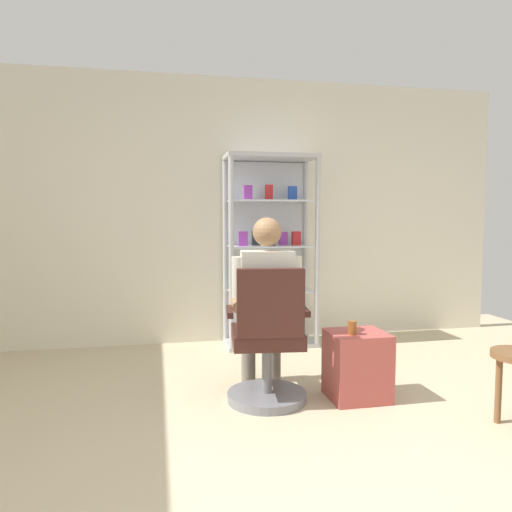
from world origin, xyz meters
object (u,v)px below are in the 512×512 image
(display_cabinet_main, at_px, (269,250))
(tea_glass, at_px, (352,328))
(seated_shopkeeper, at_px, (265,298))
(office_chair, at_px, (268,348))
(storage_crate, at_px, (357,365))

(display_cabinet_main, height_order, tea_glass, display_cabinet_main)
(seated_shopkeeper, bearing_deg, office_chair, -96.60)
(seated_shopkeeper, bearing_deg, display_cabinet_main, 75.83)
(storage_crate, bearing_deg, seated_shopkeeper, 162.75)
(office_chair, bearing_deg, display_cabinet_main, 76.59)
(seated_shopkeeper, bearing_deg, storage_crate, -17.25)
(storage_crate, relative_size, tea_glass, 4.96)
(storage_crate, xyz_separation_m, tea_glass, (-0.07, -0.06, 0.29))
(display_cabinet_main, height_order, office_chair, display_cabinet_main)
(office_chair, height_order, storage_crate, office_chair)
(office_chair, xyz_separation_m, storage_crate, (0.64, -0.03, -0.15))
(seated_shopkeeper, xyz_separation_m, tea_glass, (0.56, -0.25, -0.18))
(tea_glass, bearing_deg, storage_crate, 41.67)
(office_chair, xyz_separation_m, seated_shopkeeper, (0.02, 0.16, 0.32))
(office_chair, height_order, tea_glass, office_chair)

